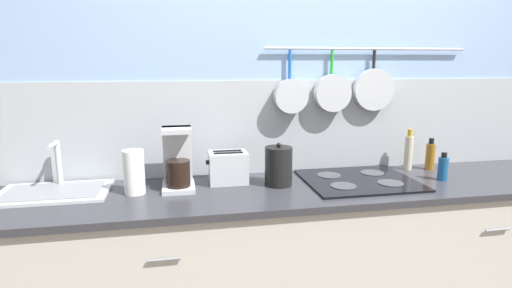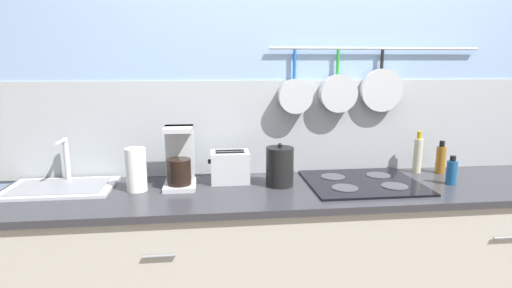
# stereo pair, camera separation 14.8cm
# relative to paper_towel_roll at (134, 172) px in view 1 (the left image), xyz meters

# --- Properties ---
(wall_back) EXTENTS (7.20, 0.15, 2.60)m
(wall_back) POSITION_rel_paper_towel_roll_xyz_m (0.97, 0.29, 0.27)
(wall_back) COLOR #84A3CC
(wall_back) RESTS_ON ground_plane
(cabinet_base) EXTENTS (3.30, 0.60, 0.86)m
(cabinet_base) POSITION_rel_paper_towel_roll_xyz_m (0.97, -0.05, -0.58)
(cabinet_base) COLOR #B7B2A8
(cabinet_base) RESTS_ON ground_plane
(countertop) EXTENTS (3.34, 0.62, 0.03)m
(countertop) POSITION_rel_paper_towel_roll_xyz_m (0.97, -0.05, -0.13)
(countertop) COLOR #2D2D33
(countertop) RESTS_ON cabinet_base
(sink_basin) EXTENTS (0.53, 0.34, 0.25)m
(sink_basin) POSITION_rel_paper_towel_roll_xyz_m (-0.40, 0.07, -0.09)
(sink_basin) COLOR #B7BABF
(sink_basin) RESTS_ON countertop
(paper_towel_roll) EXTENTS (0.10, 0.10, 0.22)m
(paper_towel_roll) POSITION_rel_paper_towel_roll_xyz_m (0.00, 0.00, 0.00)
(paper_towel_roll) COLOR white
(paper_towel_roll) RESTS_ON countertop
(coffee_maker) EXTENTS (0.16, 0.21, 0.32)m
(coffee_maker) POSITION_rel_paper_towel_roll_xyz_m (0.21, 0.06, 0.02)
(coffee_maker) COLOR #B7BABF
(coffee_maker) RESTS_ON countertop
(toaster) EXTENTS (0.22, 0.15, 0.17)m
(toaster) POSITION_rel_paper_towel_roll_xyz_m (0.48, 0.10, -0.03)
(toaster) COLOR #B7BABF
(toaster) RESTS_ON countertop
(kettle) EXTENTS (0.15, 0.15, 0.23)m
(kettle) POSITION_rel_paper_towel_roll_xyz_m (0.74, 0.00, -0.01)
(kettle) COLOR black
(kettle) RESTS_ON countertop
(cooktop) EXTENTS (0.59, 0.51, 0.01)m
(cooktop) POSITION_rel_paper_towel_roll_xyz_m (1.19, -0.02, -0.10)
(cooktop) COLOR black
(cooktop) RESTS_ON countertop
(bottle_vinegar) EXTENTS (0.05, 0.05, 0.25)m
(bottle_vinegar) POSITION_rel_paper_towel_roll_xyz_m (1.59, 0.16, -0.00)
(bottle_vinegar) COLOR #BFB799
(bottle_vinegar) RESTS_ON countertop
(bottle_cooking_wine) EXTENTS (0.05, 0.05, 0.16)m
(bottle_cooking_wine) POSITION_rel_paper_towel_roll_xyz_m (1.65, -0.08, -0.04)
(bottle_cooking_wine) COLOR navy
(bottle_cooking_wine) RESTS_ON countertop
(bottle_olive_oil) EXTENTS (0.05, 0.05, 0.19)m
(bottle_olive_oil) POSITION_rel_paper_towel_roll_xyz_m (1.72, 0.13, -0.03)
(bottle_olive_oil) COLOR #8C5919
(bottle_olive_oil) RESTS_ON countertop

